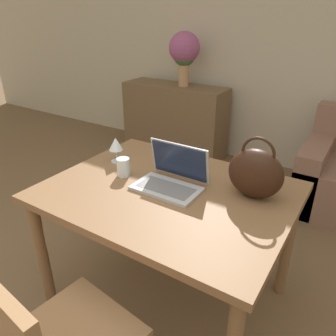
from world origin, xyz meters
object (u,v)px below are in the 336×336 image
drinking_glass (123,167)px  handbag (256,173)px  laptop (173,175)px  flower_vase (184,51)px  wine_glass (116,145)px

drinking_glass → handbag: size_ratio=0.33×
handbag → laptop: bearing=-163.3°
drinking_glass → flower_vase: (-0.75, 1.95, 0.38)m
drinking_glass → wine_glass: wine_glass is taller
wine_glass → handbag: (0.83, 0.05, 0.02)m
handbag → flower_vase: (-1.43, 1.78, 0.31)m
laptop → flower_vase: 2.20m
drinking_glass → flower_vase: size_ratio=0.18×
drinking_glass → flower_vase: 2.12m
laptop → wine_glass: size_ratio=2.22×
drinking_glass → laptop: bearing=9.5°
drinking_glass → flower_vase: flower_vase is taller
drinking_glass → handbag: (0.68, 0.17, 0.08)m
laptop → drinking_glass: size_ratio=3.35×
wine_glass → handbag: size_ratio=0.49×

